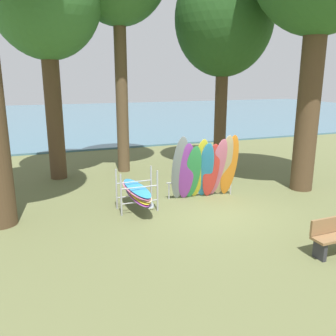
% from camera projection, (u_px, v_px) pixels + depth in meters
% --- Properties ---
extents(ground_plane, '(80.00, 80.00, 0.00)m').
position_uv_depth(ground_plane, '(212.00, 212.00, 10.60)').
color(ground_plane, '#60663D').
extents(lake_water, '(80.00, 36.00, 0.10)m').
position_uv_depth(lake_water, '(82.00, 116.00, 36.44)').
color(lake_water, '#477084').
rests_on(lake_water, ground).
extents(tree_far_right_back, '(4.04, 4.04, 8.56)m').
position_uv_depth(tree_far_right_back, '(224.00, 20.00, 14.52)').
color(tree_far_right_back, '#4C3823').
rests_on(tree_far_right_back, ground).
extents(leaning_board_pile, '(2.33, 1.00, 2.21)m').
position_uv_depth(leaning_board_pile, '(205.00, 169.00, 11.42)').
color(leaning_board_pile, gray).
rests_on(leaning_board_pile, ground).
extents(board_storage_rack, '(1.15, 2.13, 1.25)m').
position_uv_depth(board_storage_rack, '(138.00, 192.00, 10.64)').
color(board_storage_rack, '#9EA0A5').
rests_on(board_storage_rack, ground).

